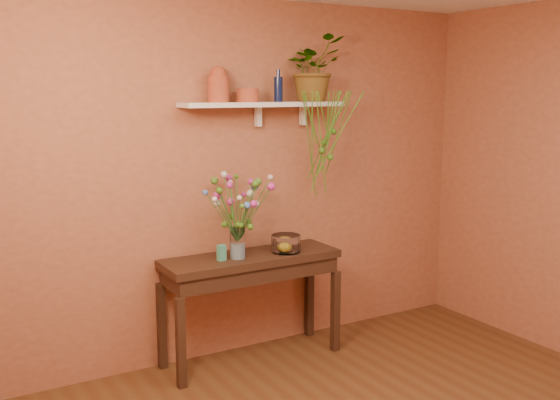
% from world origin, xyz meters
% --- Properties ---
extents(room, '(4.04, 4.04, 2.70)m').
position_xyz_m(room, '(0.00, 0.00, 1.35)').
color(room, '#56341A').
rests_on(room, ground).
extents(sideboard, '(1.34, 0.43, 0.82)m').
position_xyz_m(sideboard, '(-0.13, 1.76, 0.70)').
color(sideboard, '#3B2417').
rests_on(sideboard, ground).
extents(wall_shelf, '(1.30, 0.24, 0.19)m').
position_xyz_m(wall_shelf, '(0.06, 1.87, 1.92)').
color(wall_shelf, white).
rests_on(wall_shelf, room).
extents(terracotta_jug, '(0.19, 0.19, 0.25)m').
position_xyz_m(terracotta_jug, '(-0.32, 1.88, 2.06)').
color(terracotta_jug, '#B84B32').
rests_on(terracotta_jug, wall_shelf).
extents(terracotta_pot, '(0.18, 0.18, 0.10)m').
position_xyz_m(terracotta_pot, '(-0.09, 1.86, 1.99)').
color(terracotta_pot, '#B84B32').
rests_on(terracotta_pot, wall_shelf).
extents(blue_bottle, '(0.07, 0.07, 0.24)m').
position_xyz_m(blue_bottle, '(0.18, 1.87, 2.04)').
color(blue_bottle, '#0C1539').
rests_on(blue_bottle, wall_shelf).
extents(spider_plant, '(0.53, 0.48, 0.50)m').
position_xyz_m(spider_plant, '(0.48, 1.87, 2.19)').
color(spider_plant, '#3B6D19').
rests_on(spider_plant, wall_shelf).
extents(plant_fronds, '(0.51, 0.36, 0.82)m').
position_xyz_m(plant_fronds, '(0.51, 1.72, 1.67)').
color(plant_fronds, '#3B6D19').
rests_on(plant_fronds, wall_shelf).
extents(glass_vase, '(0.11, 0.11, 0.23)m').
position_xyz_m(glass_vase, '(-0.26, 1.72, 0.91)').
color(glass_vase, white).
rests_on(glass_vase, sideboard).
extents(bouquet, '(0.52, 0.43, 0.50)m').
position_xyz_m(bouquet, '(-0.23, 1.72, 1.26)').
color(bouquet, '#386B28').
rests_on(bouquet, glass_vase).
extents(glass_bowl, '(0.22, 0.22, 0.13)m').
position_xyz_m(glass_bowl, '(0.14, 1.71, 0.88)').
color(glass_bowl, white).
rests_on(glass_bowl, sideboard).
extents(lemon, '(0.08, 0.08, 0.08)m').
position_xyz_m(lemon, '(0.13, 1.70, 0.86)').
color(lemon, yellow).
rests_on(lemon, glass_bowl).
extents(carton, '(0.07, 0.05, 0.11)m').
position_xyz_m(carton, '(-0.38, 1.73, 0.87)').
color(carton, teal).
rests_on(carton, sideboard).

